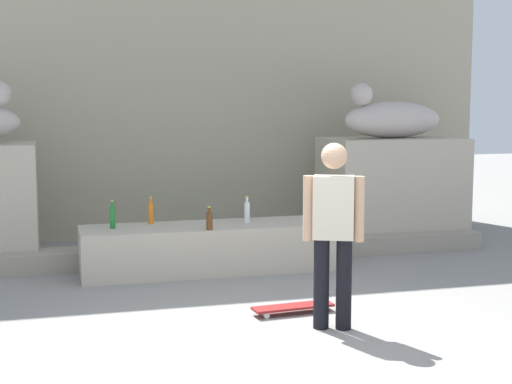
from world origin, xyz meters
TOP-DOWN VIEW (x-y plane):
  - ground_plane at (0.00, 0.00)m, footprint 40.00×40.00m
  - facade_wall at (0.00, 5.58)m, footprint 9.91×0.60m
  - pedestal_right at (2.94, 4.00)m, footprint 1.93×1.17m
  - statue_reclining_right at (2.91, 3.99)m, footprint 1.67×0.83m
  - ledge_block at (0.00, 2.86)m, footprint 3.03×0.84m
  - skater at (0.59, 0.29)m, footprint 0.50×0.33m
  - skateboard at (0.40, 0.84)m, footprint 0.81×0.27m
  - bottle_orange at (-0.65, 3.12)m, footprint 0.06×0.06m
  - bottle_brown at (-0.06, 2.52)m, footprint 0.07×0.07m
  - bottle_green at (-1.13, 2.91)m, footprint 0.07×0.07m
  - bottle_clear at (0.49, 2.91)m, footprint 0.07×0.07m
  - stair_step at (0.00, 3.39)m, footprint 7.82×0.50m

SIDE VIEW (x-z plane):
  - ground_plane at x=0.00m, z-range 0.00..0.00m
  - skateboard at x=0.40m, z-range 0.02..0.10m
  - stair_step at x=0.00m, z-range 0.00..0.24m
  - ledge_block at x=0.00m, z-range 0.00..0.56m
  - bottle_brown at x=-0.06m, z-range 0.53..0.81m
  - bottle_clear at x=0.49m, z-range 0.53..0.86m
  - bottle_orange at x=-0.65m, z-range 0.53..0.86m
  - bottle_green at x=-1.13m, z-range 0.53..0.87m
  - pedestal_right at x=2.94m, z-range 0.00..1.51m
  - skater at x=0.59m, z-range 0.09..1.76m
  - statue_reclining_right at x=2.91m, z-range 1.41..2.18m
  - facade_wall at x=0.00m, z-range 0.00..6.23m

